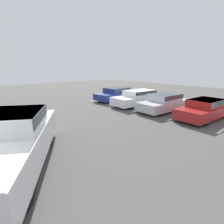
{
  "coord_description": "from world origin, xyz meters",
  "views": [
    {
      "loc": [
        6.18,
        -0.09,
        3.17
      ],
      "look_at": [
        -0.22,
        5.37,
        1.0
      ],
      "focal_mm": 28.0,
      "sensor_mm": 36.0,
      "label": 1
    }
  ],
  "objects_px": {
    "parked_sedan_a": "(116,94)",
    "parked_sedan_d": "(205,108)",
    "pickup_truck": "(11,143)",
    "parked_sedan_b": "(139,97)",
    "parked_sedan_c": "(164,102)"
  },
  "relations": [
    {
      "from": "parked_sedan_a",
      "to": "parked_sedan_d",
      "type": "height_order",
      "value": "same"
    },
    {
      "from": "pickup_truck",
      "to": "parked_sedan_b",
      "type": "xyz_separation_m",
      "value": [
        -3.85,
        10.4,
        -0.23
      ]
    },
    {
      "from": "parked_sedan_a",
      "to": "parked_sedan_b",
      "type": "bearing_deg",
      "value": 83.27
    },
    {
      "from": "pickup_truck",
      "to": "parked_sedan_c",
      "type": "height_order",
      "value": "pickup_truck"
    },
    {
      "from": "parked_sedan_c",
      "to": "pickup_truck",
      "type": "bearing_deg",
      "value": 10.53
    },
    {
      "from": "parked_sedan_d",
      "to": "pickup_truck",
      "type": "bearing_deg",
      "value": -4.69
    },
    {
      "from": "parked_sedan_d",
      "to": "parked_sedan_a",
      "type": "bearing_deg",
      "value": -86.57
    },
    {
      "from": "parked_sedan_b",
      "to": "parked_sedan_d",
      "type": "relative_size",
      "value": 1.11
    },
    {
      "from": "pickup_truck",
      "to": "parked_sedan_d",
      "type": "distance_m",
      "value": 10.6
    },
    {
      "from": "parked_sedan_b",
      "to": "parked_sedan_c",
      "type": "xyz_separation_m",
      "value": [
        2.57,
        -0.14,
        -0.01
      ]
    },
    {
      "from": "parked_sedan_a",
      "to": "parked_sedan_d",
      "type": "xyz_separation_m",
      "value": [
        8.34,
        -0.01,
        -0.01
      ]
    },
    {
      "from": "pickup_truck",
      "to": "parked_sedan_c",
      "type": "distance_m",
      "value": 10.34
    },
    {
      "from": "pickup_truck",
      "to": "parked_sedan_c",
      "type": "relative_size",
      "value": 1.37
    },
    {
      "from": "parked_sedan_b",
      "to": "parked_sedan_c",
      "type": "distance_m",
      "value": 2.57
    },
    {
      "from": "parked_sedan_c",
      "to": "parked_sedan_d",
      "type": "distance_m",
      "value": 2.81
    }
  ]
}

